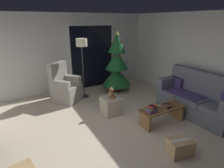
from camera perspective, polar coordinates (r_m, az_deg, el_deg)
ground_plane at (r=4.03m, az=-0.17°, el=-15.37°), size 7.00×7.00×0.00m
wall_back at (r=6.26m, az=-13.96°, el=9.14°), size 5.72×0.12×2.50m
wall_right at (r=5.42m, az=27.52°, el=6.02°), size 0.12×6.00×2.50m
patio_door_frame at (r=6.50m, az=-6.14°, el=8.60°), size 1.60×0.02×2.20m
patio_door_glass at (r=6.50m, az=-6.06°, el=8.14°), size 1.50×0.02×2.10m
couch at (r=5.11m, az=24.59°, el=-4.30°), size 0.87×1.97×1.08m
coffee_table at (r=4.45m, az=15.15°, el=-8.54°), size 1.10×0.40×0.40m
remote_graphite at (r=4.59m, az=16.53°, el=-5.77°), size 0.15×0.12×0.02m
remote_black at (r=4.40m, az=17.23°, el=-6.98°), size 0.16×0.09×0.02m
remote_silver at (r=4.42m, az=14.22°, el=-6.55°), size 0.14×0.14×0.02m
book_stack at (r=4.12m, az=12.22°, el=-7.52°), size 0.24×0.21×0.14m
cell_phone at (r=4.07m, az=12.44°, el=-6.62°), size 0.11×0.16×0.01m
christmas_tree at (r=6.06m, az=1.48°, el=5.72°), size 0.94×0.94×1.97m
armchair at (r=5.58m, az=-14.27°, el=-1.14°), size 0.96×0.96×1.13m
floor_lamp at (r=5.49m, az=-9.29°, el=10.79°), size 0.32×0.32×1.78m
ottoman at (r=4.74m, az=-0.28°, el=-6.68°), size 0.44×0.44×0.43m
teddy_bear_chestnut at (r=4.60m, az=-0.17°, el=-2.92°), size 0.21×0.22×0.29m
cardboard_box_taped_mid_floor at (r=3.68m, az=20.24°, el=-17.78°), size 0.48×0.39×0.30m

